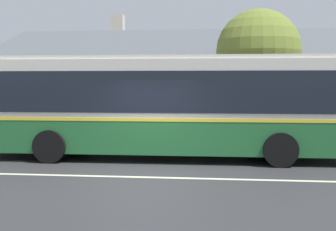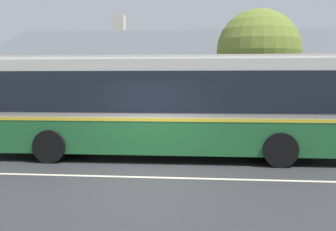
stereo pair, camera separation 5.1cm
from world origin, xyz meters
TOP-DOWN VIEW (x-y plane):
  - ground_plane at (0.00, 0.00)m, footprint 300.00×300.00m
  - sidewalk_far at (0.00, 6.00)m, footprint 60.00×3.00m
  - lane_divider_stripe at (0.00, 0.00)m, footprint 60.00×0.16m
  - community_building at (2.34, 13.42)m, footprint 23.20×10.10m
  - transit_bus at (0.08, 2.90)m, footprint 11.74×2.85m
  - bench_by_building at (-4.98, 5.42)m, footprint 1.85×0.51m
  - street_tree_primary at (3.57, 6.93)m, footprint 3.38×3.38m

SIDE VIEW (x-z plane):
  - ground_plane at x=0.00m, z-range 0.00..0.00m
  - lane_divider_stripe at x=0.00m, z-range 0.00..0.01m
  - sidewalk_far at x=0.00m, z-range 0.00..0.15m
  - bench_by_building at x=-4.98m, z-range 0.11..1.05m
  - transit_bus at x=0.08m, z-range 0.12..3.35m
  - community_building at x=2.34m, z-range -1.31..5.10m
  - street_tree_primary at x=3.57m, z-range 0.97..6.33m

